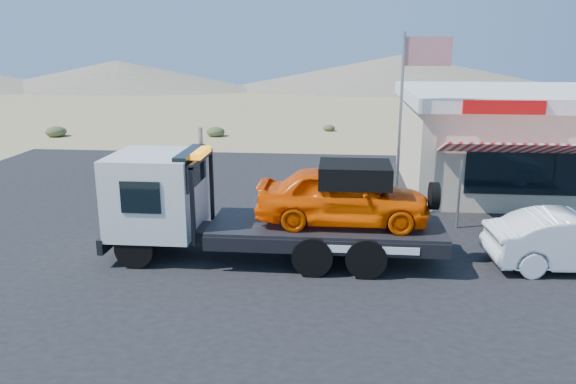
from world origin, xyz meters
name	(u,v)px	position (x,y,z in m)	size (l,w,h in m)	color
ground	(234,260)	(0.00, 0.00, 0.00)	(120.00, 120.00, 0.00)	#988256
asphalt_lot	(314,227)	(2.00, 3.00, 0.01)	(32.00, 24.00, 0.02)	black
tow_truck	(265,202)	(0.82, 0.28, 1.58)	(8.80, 2.61, 2.94)	black
jerky_store	(535,138)	(10.50, 8.97, 1.99)	(10.40, 9.97, 3.90)	#C2AF93
flagpole	(408,104)	(4.93, 4.50, 3.76)	(1.55, 0.10, 6.00)	#99999E
distant_hills	(239,74)	(-9.77, 55.14, 1.89)	(126.00, 48.00, 4.20)	#726B59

